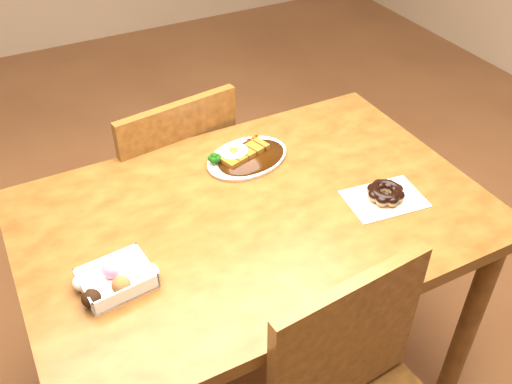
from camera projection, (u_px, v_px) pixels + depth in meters
name	position (u px, v px, depth m)	size (l,w,h in m)	color
ground	(255.00, 376.00, 1.96)	(6.00, 6.00, 0.00)	brown
table	(255.00, 238.00, 1.55)	(1.20, 0.80, 0.75)	#4C2B0F
chair_far	(168.00, 187.00, 2.00)	(0.47, 0.47, 0.87)	#4C2B0F
katsu_curry_plate	(245.00, 156.00, 1.66)	(0.29, 0.23, 0.05)	white
donut_box	(115.00, 279.00, 1.27)	(0.19, 0.14, 0.04)	white
pon_de_ring	(385.00, 193.00, 1.51)	(0.22, 0.17, 0.04)	silver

